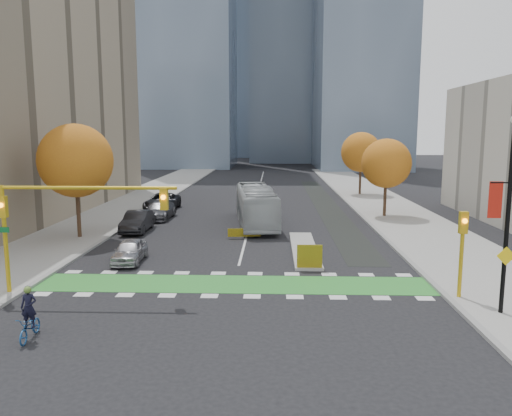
# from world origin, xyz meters

# --- Properties ---
(ground) EXTENTS (300.00, 300.00, 0.00)m
(ground) POSITION_xyz_m (0.00, 0.00, 0.00)
(ground) COLOR black
(ground) RESTS_ON ground
(sidewalk_west) EXTENTS (7.00, 120.00, 0.15)m
(sidewalk_west) POSITION_xyz_m (-13.50, 20.00, 0.07)
(sidewalk_west) COLOR gray
(sidewalk_west) RESTS_ON ground
(sidewalk_east) EXTENTS (7.00, 120.00, 0.15)m
(sidewalk_east) POSITION_xyz_m (13.50, 20.00, 0.07)
(sidewalk_east) COLOR gray
(sidewalk_east) RESTS_ON ground
(curb_west) EXTENTS (0.30, 120.00, 0.16)m
(curb_west) POSITION_xyz_m (-10.00, 20.00, 0.07)
(curb_west) COLOR gray
(curb_west) RESTS_ON ground
(curb_east) EXTENTS (0.30, 120.00, 0.16)m
(curb_east) POSITION_xyz_m (10.00, 20.00, 0.07)
(curb_east) COLOR gray
(curb_east) RESTS_ON ground
(bike_crossing) EXTENTS (20.00, 3.00, 0.01)m
(bike_crossing) POSITION_xyz_m (0.00, 1.50, 0.01)
(bike_crossing) COLOR #2C872D
(bike_crossing) RESTS_ON ground
(centre_line) EXTENTS (0.15, 70.00, 0.01)m
(centre_line) POSITION_xyz_m (0.00, 40.00, 0.01)
(centre_line) COLOR silver
(centre_line) RESTS_ON ground
(bike_lane_paint) EXTENTS (2.50, 50.00, 0.01)m
(bike_lane_paint) POSITION_xyz_m (7.50, 30.00, 0.01)
(bike_lane_paint) COLOR black
(bike_lane_paint) RESTS_ON ground
(median_island) EXTENTS (1.60, 10.00, 0.16)m
(median_island) POSITION_xyz_m (4.00, 9.00, 0.08)
(median_island) COLOR gray
(median_island) RESTS_ON ground
(hazard_board) EXTENTS (1.40, 0.12, 1.30)m
(hazard_board) POSITION_xyz_m (4.00, 4.20, 0.80)
(hazard_board) COLOR yellow
(hazard_board) RESTS_ON median_island
(tower_nw) EXTENTS (22.00, 22.00, 70.00)m
(tower_nw) POSITION_xyz_m (-18.00, 90.00, 35.00)
(tower_nw) COLOR #47566B
(tower_nw) RESTS_ON ground
(tower_ne) EXTENTS (18.00, 24.00, 60.00)m
(tower_ne) POSITION_xyz_m (20.00, 85.00, 30.00)
(tower_ne) COLOR #47566B
(tower_ne) RESTS_ON ground
(tower_far) EXTENTS (26.00, 26.00, 80.00)m
(tower_far) POSITION_xyz_m (-4.00, 140.00, 40.00)
(tower_far) COLOR #47566B
(tower_far) RESTS_ON ground
(tree_west) EXTENTS (5.20, 5.20, 8.22)m
(tree_west) POSITION_xyz_m (-12.00, 12.00, 5.62)
(tree_west) COLOR #332114
(tree_west) RESTS_ON ground
(tree_east_near) EXTENTS (4.40, 4.40, 7.08)m
(tree_east_near) POSITION_xyz_m (12.00, 22.00, 4.86)
(tree_east_near) COLOR #332114
(tree_east_near) RESTS_ON ground
(tree_east_far) EXTENTS (4.80, 4.80, 7.65)m
(tree_east_far) POSITION_xyz_m (12.50, 38.00, 5.24)
(tree_east_far) COLOR #332114
(tree_east_far) RESTS_ON ground
(traffic_signal_west) EXTENTS (8.53, 0.56, 5.20)m
(traffic_signal_west) POSITION_xyz_m (-7.93, -0.51, 4.03)
(traffic_signal_west) COLOR #BF9914
(traffic_signal_west) RESTS_ON ground
(traffic_signal_east) EXTENTS (0.35, 0.43, 4.10)m
(traffic_signal_east) POSITION_xyz_m (10.50, -0.51, 2.73)
(traffic_signal_east) COLOR #BF9914
(traffic_signal_east) RESTS_ON ground
(banner_lamppost) EXTENTS (1.65, 0.36, 8.28)m
(banner_lamppost) POSITION_xyz_m (11.50, -2.50, 4.61)
(banner_lamppost) COLOR black
(banner_lamppost) RESTS_ON ground
(cyclist) EXTENTS (0.74, 1.80, 2.03)m
(cyclist) POSITION_xyz_m (-7.00, -5.55, 0.68)
(cyclist) COLOR navy
(cyclist) RESTS_ON ground
(bus) EXTENTS (4.04, 11.83, 3.23)m
(bus) POSITION_xyz_m (0.54, 17.97, 1.62)
(bus) COLOR #ADB3B5
(bus) RESTS_ON ground
(parked_car_a) EXTENTS (1.74, 3.99, 1.34)m
(parked_car_a) POSITION_xyz_m (-6.50, 5.63, 0.67)
(parked_car_a) COLOR #A5A4AA
(parked_car_a) RESTS_ON ground
(parked_car_b) EXTENTS (1.78, 4.90, 1.61)m
(parked_car_b) POSITION_xyz_m (-8.51, 14.69, 0.80)
(parked_car_b) COLOR black
(parked_car_b) RESTS_ON ground
(parked_car_c) EXTENTS (2.27, 5.29, 1.52)m
(parked_car_c) POSITION_xyz_m (-8.10, 20.52, 0.76)
(parked_car_c) COLOR #505055
(parked_car_c) RESTS_ON ground
(parked_car_d) EXTENTS (2.89, 6.01, 1.65)m
(parked_car_d) POSITION_xyz_m (-9.00, 25.52, 0.83)
(parked_car_d) COLOR black
(parked_car_d) RESTS_ON ground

